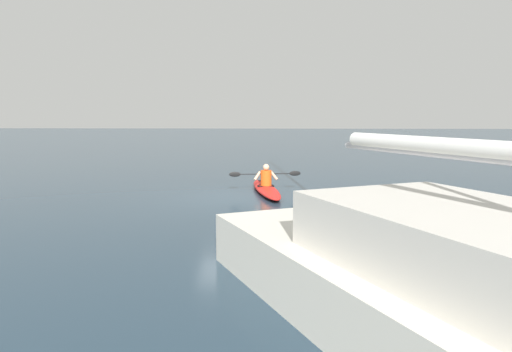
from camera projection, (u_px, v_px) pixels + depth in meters
name	position (u px, v px, depth m)	size (l,w,h in m)	color
ground_plane	(238.00, 197.00, 15.41)	(160.00, 160.00, 0.00)	#233847
kayak	(266.00, 189.00, 16.27)	(1.44, 4.35, 0.25)	red
kayaker	(266.00, 176.00, 16.25)	(2.44, 0.63, 0.73)	#E04C14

